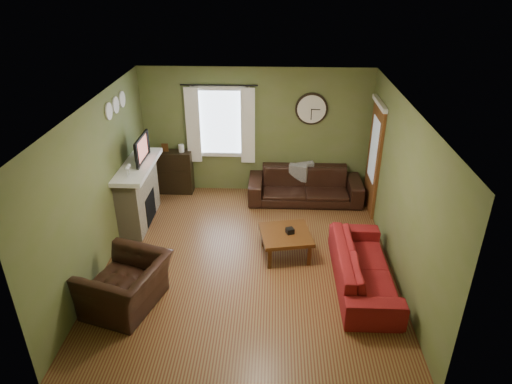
{
  "coord_description": "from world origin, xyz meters",
  "views": [
    {
      "loc": [
        0.38,
        -6.18,
        4.42
      ],
      "look_at": [
        0.1,
        0.4,
        1.05
      ],
      "focal_mm": 32.0,
      "sensor_mm": 36.0,
      "label": 1
    }
  ],
  "objects_px": {
    "sofa_brown": "(305,185)",
    "armchair": "(126,285)",
    "bookshelf": "(174,172)",
    "coffee_table": "(285,244)",
    "sofa_red": "(364,267)"
  },
  "relations": [
    {
      "from": "bookshelf",
      "to": "coffee_table",
      "type": "height_order",
      "value": "bookshelf"
    },
    {
      "from": "sofa_brown",
      "to": "armchair",
      "type": "xyz_separation_m",
      "value": [
        -2.67,
        -3.32,
        0.03
      ]
    },
    {
      "from": "bookshelf",
      "to": "coffee_table",
      "type": "bearing_deg",
      "value": -44.41
    },
    {
      "from": "bookshelf",
      "to": "sofa_brown",
      "type": "relative_size",
      "value": 0.4
    },
    {
      "from": "armchair",
      "to": "bookshelf",
      "type": "bearing_deg",
      "value": -162.34
    },
    {
      "from": "bookshelf",
      "to": "sofa_brown",
      "type": "height_order",
      "value": "bookshelf"
    },
    {
      "from": "bookshelf",
      "to": "armchair",
      "type": "relative_size",
      "value": 0.82
    },
    {
      "from": "bookshelf",
      "to": "coffee_table",
      "type": "distance_m",
      "value": 3.23
    },
    {
      "from": "bookshelf",
      "to": "sofa_red",
      "type": "relative_size",
      "value": 0.43
    },
    {
      "from": "sofa_red",
      "to": "armchair",
      "type": "height_order",
      "value": "armchair"
    },
    {
      "from": "armchair",
      "to": "sofa_brown",
      "type": "bearing_deg",
      "value": 158.07
    },
    {
      "from": "sofa_red",
      "to": "bookshelf",
      "type": "bearing_deg",
      "value": 49.33
    },
    {
      "from": "sofa_brown",
      "to": "bookshelf",
      "type": "bearing_deg",
      "value": 174.12
    },
    {
      "from": "bookshelf",
      "to": "sofa_red",
      "type": "xyz_separation_m",
      "value": [
        3.46,
        -2.97,
        -0.15
      ]
    },
    {
      "from": "sofa_brown",
      "to": "sofa_red",
      "type": "xyz_separation_m",
      "value": [
        0.74,
        -2.69,
        -0.02
      ]
    }
  ]
}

